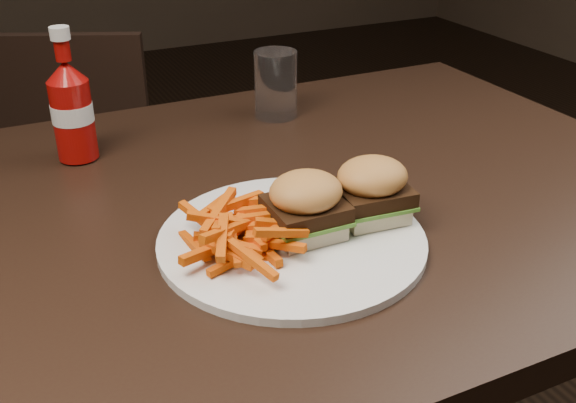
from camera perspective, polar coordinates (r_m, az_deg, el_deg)
name	(u,v)px	position (r m, az deg, el deg)	size (l,w,h in m)	color
dining_table	(252,211)	(0.88, -3.04, -0.84)	(1.20, 0.80, 0.04)	black
chair_far	(96,179)	(1.72, -15.98, 1.85)	(0.37, 0.37, 0.04)	black
plate	(292,240)	(0.77, 0.32, -3.26)	(0.31, 0.31, 0.01)	white
sandwich_half_a	(305,226)	(0.77, 1.48, -2.08)	(0.07, 0.07, 0.02)	beige
sandwich_half_b	(370,209)	(0.81, 6.99, -0.67)	(0.07, 0.07, 0.02)	#F6E3B4
fries_pile	(244,229)	(0.74, -3.74, -2.35)	(0.12, 0.12, 0.05)	orange
ketchup_bottle	(73,120)	(1.01, -17.71, 6.59)	(0.06, 0.06, 0.11)	#980A09
tumbler	(276,84)	(1.13, -1.05, 9.88)	(0.07, 0.07, 0.11)	white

